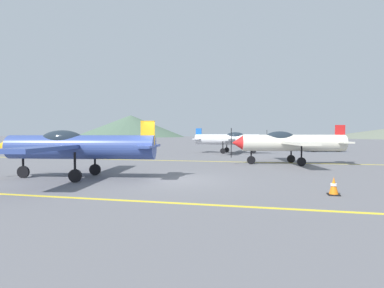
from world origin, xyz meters
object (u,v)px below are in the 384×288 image
Objects in this scene: airplane_near at (75,146)px; car_sedan at (322,144)px; airplane_mid at (289,142)px; airplane_far at (230,139)px; traffic_cone_side at (334,186)px.

car_sedan is at bearing 58.58° from airplane_near.
airplane_far is (-4.83, 10.47, 0.00)m from airplane_mid.
airplane_near and airplane_far have the same top height.
airplane_mid is 1.00× the size of airplane_far.
airplane_near is at bearing 172.19° from traffic_cone_side.
airplane_mid is at bearing 92.94° from traffic_cone_side.
airplane_mid is 9.98m from traffic_cone_side.
traffic_cone_side is at bearing -99.92° from car_sedan.
car_sedan is 26.05m from traffic_cone_side.
car_sedan is at bearing 80.08° from traffic_cone_side.
airplane_near is at bearing -104.73° from airplane_far.
traffic_cone_side is at bearing -75.33° from airplane_far.
car_sedan is 7.83× the size of traffic_cone_side.
car_sedan is at bearing 72.40° from airplane_mid.
airplane_mid is at bearing -65.25° from airplane_far.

